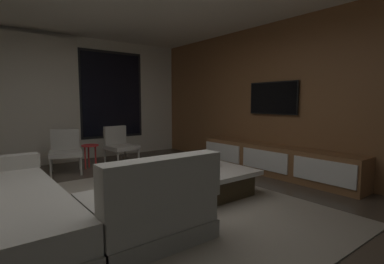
{
  "coord_description": "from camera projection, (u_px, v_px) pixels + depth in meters",
  "views": [
    {
      "loc": [
        -1.45,
        -3.02,
        1.27
      ],
      "look_at": [
        1.56,
        0.85,
        0.77
      ],
      "focal_mm": 27.25,
      "sensor_mm": 36.0,
      "label": 1
    }
  ],
  "objects": [
    {
      "name": "book_stack_on_coffee_table",
      "position": [
        208.0,
        162.0,
        4.16
      ],
      "size": [
        0.29,
        0.2,
        0.13
      ],
      "color": "slate",
      "rests_on": "coffee_table"
    },
    {
      "name": "coffee_table",
      "position": [
        203.0,
        181.0,
        4.04
      ],
      "size": [
        1.16,
        1.16,
        0.36
      ],
      "color": "#3D2F1B",
      "rests_on": "floor"
    },
    {
      "name": "mounted_tv",
      "position": [
        273.0,
        98.0,
        5.25
      ],
      "size": [
        0.05,
        1.01,
        0.59
      ],
      "color": "black"
    },
    {
      "name": "sectional_couch",
      "position": [
        45.0,
        208.0,
        2.73
      ],
      "size": [
        1.98,
        2.5,
        0.82
      ],
      "color": "gray",
      "rests_on": "floor"
    },
    {
      "name": "media_wall",
      "position": [
        289.0,
        98.0,
        5.12
      ],
      "size": [
        0.12,
        7.8,
        2.7
      ],
      "color": "brown",
      "rests_on": "floor"
    },
    {
      "name": "floor",
      "position": [
        131.0,
        212.0,
        3.39
      ],
      "size": [
        9.2,
        9.2,
        0.0
      ],
      "primitive_type": "plane",
      "color": "#473D33"
    },
    {
      "name": "accent_chair_near_window",
      "position": [
        119.0,
        143.0,
        5.98
      ],
      "size": [
        0.61,
        0.63,
        0.78
      ],
      "color": "#B2ADA0",
      "rests_on": "floor"
    },
    {
      "name": "area_rug",
      "position": [
        161.0,
        207.0,
        3.52
      ],
      "size": [
        3.2,
        3.8,
        0.01
      ],
      "primitive_type": "cube",
      "color": "gray",
      "rests_on": "floor"
    },
    {
      "name": "media_console",
      "position": [
        274.0,
        161.0,
        5.1
      ],
      "size": [
        0.46,
        3.1,
        0.52
      ],
      "color": "brown",
      "rests_on": "floor"
    },
    {
      "name": "side_stool",
      "position": [
        90.0,
        149.0,
        5.61
      ],
      "size": [
        0.32,
        0.32,
        0.46
      ],
      "color": "red",
      "rests_on": "floor"
    },
    {
      "name": "back_wall_with_window",
      "position": [
        49.0,
        99.0,
        6.06
      ],
      "size": [
        6.6,
        0.3,
        2.7
      ],
      "color": "silver",
      "rests_on": "floor"
    },
    {
      "name": "accent_chair_by_curtain",
      "position": [
        65.0,
        149.0,
        5.28
      ],
      "size": [
        0.66,
        0.68,
        0.78
      ],
      "color": "#B2ADA0",
      "rests_on": "floor"
    }
  ]
}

